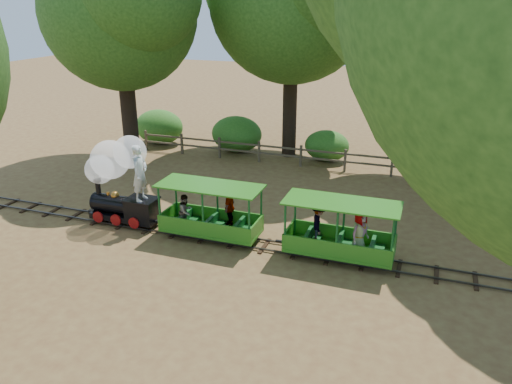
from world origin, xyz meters
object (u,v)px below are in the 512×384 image
(carriage_front, at_px, (211,215))
(fence, at_px, (323,157))
(carriage_rear, at_px, (339,234))
(locomotive, at_px, (118,174))

(carriage_front, xyz_separation_m, fence, (1.80, 7.96, -0.19))
(carriage_front, relative_size, fence, 0.18)
(carriage_front, distance_m, fence, 8.17)
(carriage_rear, bearing_deg, locomotive, 179.78)
(carriage_rear, bearing_deg, carriage_front, 179.95)
(carriage_front, xyz_separation_m, carriage_rear, (4.04, -0.00, 0.02))
(carriage_rear, relative_size, fence, 0.18)
(locomotive, distance_m, carriage_rear, 7.42)
(locomotive, xyz_separation_m, carriage_front, (3.32, -0.02, -0.99))
(locomotive, bearing_deg, carriage_front, -0.42)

